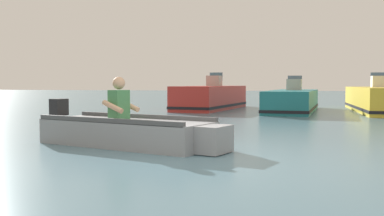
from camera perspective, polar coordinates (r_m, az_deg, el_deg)
name	(u,v)px	position (r m, az deg, el deg)	size (l,w,h in m)	color
ground_plane	(194,162)	(6.17, 0.29, -6.87)	(120.00, 120.00, 0.00)	slate
rowboat_with_person	(129,131)	(7.77, -8.06, -2.96)	(3.64, 2.05, 1.19)	gray
moored_boat_red	(211,98)	(18.66, 2.47, 1.28)	(2.48, 5.57, 1.54)	#B72D28
moored_boat_teal	(293,101)	(17.68, 12.77, 0.85)	(2.27, 6.05, 1.39)	#1E727A
moored_boat_yellow	(383,100)	(18.45, 23.25, 0.95)	(2.13, 6.70, 1.51)	gold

